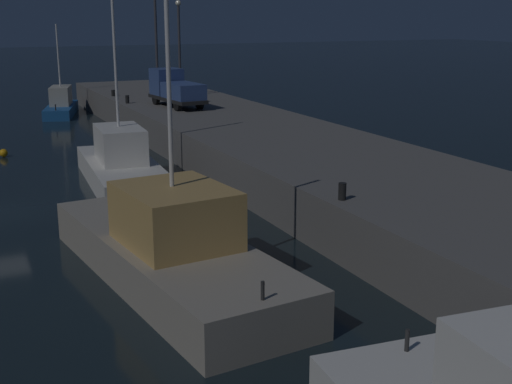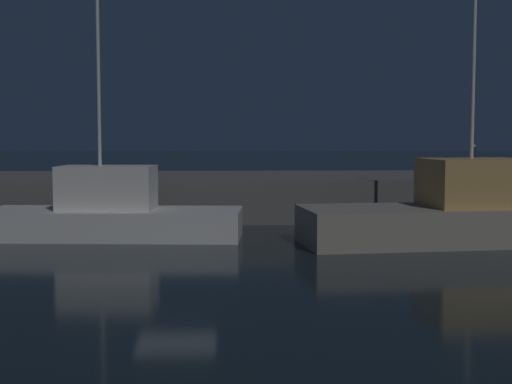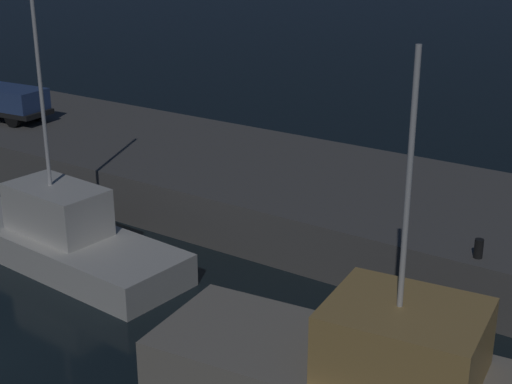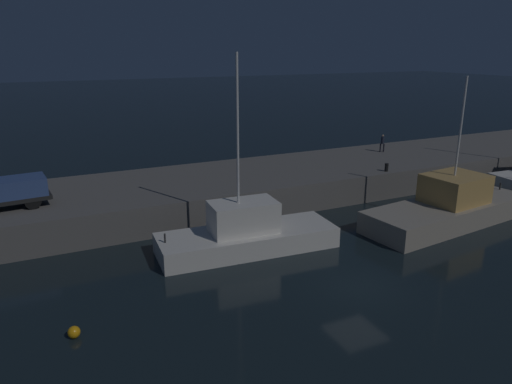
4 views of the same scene
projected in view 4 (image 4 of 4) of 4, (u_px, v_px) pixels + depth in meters
name	position (u px, v px, depth m)	size (l,w,h in m)	color
ground_plane	(358.00, 288.00, 22.98)	(320.00, 320.00, 0.00)	black
pier_quay	(235.00, 188.00, 35.65)	(72.99, 9.44, 2.04)	#5B5956
fishing_trawler_red	(449.00, 207.00, 31.09)	(12.69, 5.20, 9.43)	gray
fishing_boat_blue	(246.00, 234.00, 26.98)	(10.35, 3.97, 10.86)	silver
mooring_buoy_near	(74.00, 332.00, 18.96)	(0.49, 0.49, 0.49)	orange
dockworker	(382.00, 142.00, 42.67)	(0.40, 0.40, 1.57)	black
bollard_central	(387.00, 167.00, 36.17)	(0.28, 0.28, 0.62)	black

